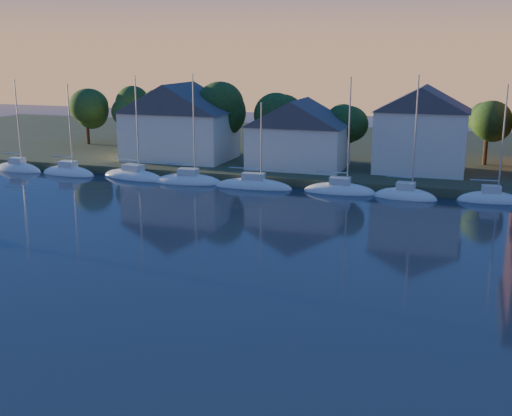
% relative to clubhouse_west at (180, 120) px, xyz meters
% --- Properties ---
extents(shoreline_land, '(160.00, 50.00, 2.00)m').
position_rel_clubhouse_west_xyz_m(shoreline_land, '(22.00, 17.00, -5.93)').
color(shoreline_land, '#3A4327').
rests_on(shoreline_land, ground).
extents(wooden_dock, '(120.00, 3.00, 1.00)m').
position_rel_clubhouse_west_xyz_m(wooden_dock, '(22.00, -6.00, -5.93)').
color(wooden_dock, brown).
rests_on(wooden_dock, ground).
extents(clubhouse_west, '(13.65, 9.45, 9.64)m').
position_rel_clubhouse_west_xyz_m(clubhouse_west, '(0.00, 0.00, 0.00)').
color(clubhouse_west, silver).
rests_on(clubhouse_west, shoreline_land).
extents(clubhouse_centre, '(11.55, 8.40, 8.08)m').
position_rel_clubhouse_west_xyz_m(clubhouse_centre, '(16.00, -1.00, -0.80)').
color(clubhouse_centre, silver).
rests_on(clubhouse_centre, shoreline_land).
extents(clubhouse_east, '(10.50, 8.40, 9.80)m').
position_rel_clubhouse_west_xyz_m(clubhouse_east, '(30.00, 1.00, 0.07)').
color(clubhouse_east, silver).
rests_on(clubhouse_east, shoreline_land).
extents(tree_line, '(93.40, 5.40, 8.90)m').
position_rel_clubhouse_west_xyz_m(tree_line, '(24.00, 5.00, 1.24)').
color(tree_line, '#352418').
rests_on(tree_line, shoreline_land).
extents(moored_fleet, '(79.50, 2.40, 12.05)m').
position_rel_clubhouse_west_xyz_m(moored_fleet, '(18.00, -9.00, -5.83)').
color(moored_fleet, silver).
rests_on(moored_fleet, ground).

